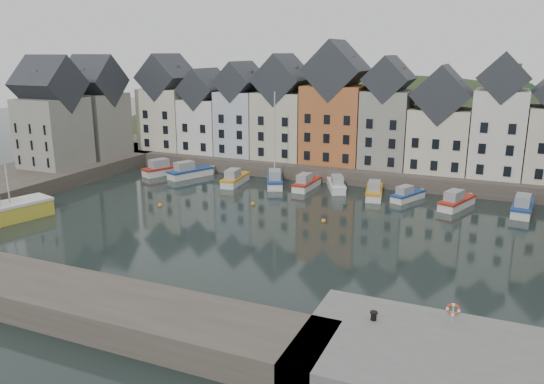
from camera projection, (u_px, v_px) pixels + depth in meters
The scene contains 21 objects.
ground at pixel (254, 229), 55.73m from camera, with size 260.00×260.00×0.00m, color black.
far_quay at pixel (337, 165), 82.07m from camera, with size 90.00×16.00×2.00m, color #463F36.
left_quay at pixel (19, 180), 72.37m from camera, with size 14.00×54.00×2.00m, color #463F36.
near_quay at pixel (459, 370), 29.27m from camera, with size 18.00×10.00×2.00m, color #60605E.
near_wall at pixel (9, 286), 39.82m from camera, with size 50.00×6.00×2.00m, color #463F36.
hillside at pixel (370, 231), 109.98m from camera, with size 153.60×70.40×64.00m.
far_terrace at pixel (356, 117), 77.04m from camera, with size 72.37×8.16×17.78m.
left_terrace at pixel (75, 115), 79.28m from camera, with size 7.65×17.00×15.69m.
mooring_buoys at pixel (243, 210), 61.96m from camera, with size 20.50×5.50×0.50m.
boat_a at pixel (164, 169), 80.24m from camera, with size 4.78×7.30×2.69m.
boat_b at pixel (189, 172), 78.38m from camera, with size 4.77×7.29×2.69m.
boat_c at pixel (235, 179), 74.24m from camera, with size 2.68×6.74×2.53m.
boat_d at pixel (275, 180), 73.39m from camera, with size 4.74×7.12×13.10m.
boat_e at pixel (306, 184), 71.87m from camera, with size 2.19×6.35×2.41m.
boat_f at pixel (336, 185), 71.08m from camera, with size 4.27×6.45×2.38m.
boat_g at pixel (374, 192), 67.66m from camera, with size 3.17×6.68×2.47m.
boat_h at pixel (407, 195), 66.31m from camera, with size 3.78×5.76×2.13m.
boat_i at pixel (456, 202), 63.02m from camera, with size 4.05×6.75×2.48m.
boat_j at pixel (522, 207), 60.82m from camera, with size 2.73×6.95×2.60m.
mooring_bollard at pixel (374, 315), 32.62m from camera, with size 0.48×0.48×0.56m.
life_ring_post at pixel (453, 310), 32.16m from camera, with size 0.80×0.17×1.30m.
Camera 1 is at (22.76, -47.76, 18.03)m, focal length 35.00 mm.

